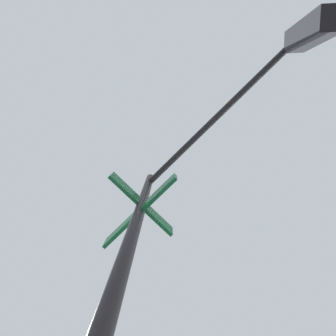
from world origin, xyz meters
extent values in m
cylinder|color=black|center=(-6.79, -7.12, 2.61)|extent=(0.12, 0.12, 5.21)
cylinder|color=black|center=(-5.83, -6.04, 4.81)|extent=(1.99, 2.21, 0.09)
cube|color=black|center=(-4.86, -4.96, 4.36)|extent=(0.28, 0.28, 0.80)
sphere|color=red|center=(-4.76, -4.85, 4.61)|extent=(0.18, 0.18, 0.18)
sphere|color=orange|center=(-4.76, -4.85, 4.36)|extent=(0.18, 0.18, 0.18)
sphere|color=green|center=(-4.76, -4.85, 4.11)|extent=(0.18, 0.18, 0.18)
cube|color=#0F5128|center=(-6.79, -7.12, 3.65)|extent=(0.76, 0.85, 0.20)
cube|color=#0F5128|center=(-6.79, -7.12, 3.87)|extent=(0.77, 0.70, 0.20)
camera|label=1|loc=(-5.85, -6.76, 1.19)|focal=25.58mm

